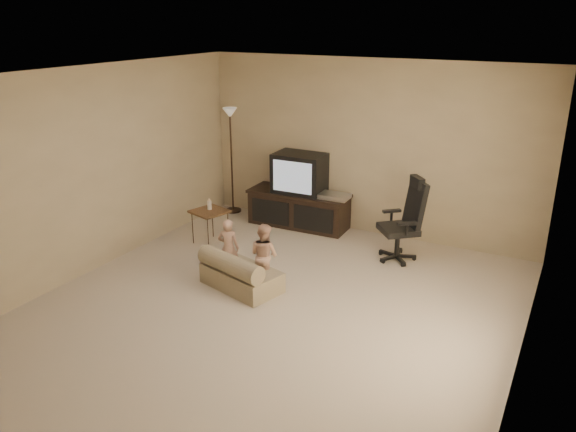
% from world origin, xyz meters
% --- Properties ---
extents(floor, '(5.50, 5.50, 0.00)m').
position_xyz_m(floor, '(0.00, 0.00, 0.00)').
color(floor, '#B6A590').
rests_on(floor, ground).
extents(room_shell, '(5.50, 5.50, 5.50)m').
position_xyz_m(room_shell, '(0.00, 0.00, 1.52)').
color(room_shell, white).
rests_on(room_shell, floor).
extents(tv_stand, '(1.59, 0.63, 1.12)m').
position_xyz_m(tv_stand, '(-0.93, 2.49, 0.47)').
color(tv_stand, black).
rests_on(tv_stand, floor).
extents(office_chair, '(0.73, 0.73, 1.12)m').
position_xyz_m(office_chair, '(0.83, 2.01, 0.40)').
color(office_chair, black).
rests_on(office_chair, floor).
extents(side_table, '(0.55, 0.55, 0.66)m').
position_xyz_m(side_table, '(-1.70, 1.26, 0.47)').
color(side_table, brown).
rests_on(side_table, floor).
extents(floor_lamp, '(0.26, 0.26, 1.69)m').
position_xyz_m(floor_lamp, '(-2.19, 2.55, 1.23)').
color(floor_lamp, black).
rests_on(floor_lamp, floor).
extents(child_sofa, '(1.05, 0.76, 0.46)m').
position_xyz_m(child_sofa, '(-0.59, 0.28, 0.19)').
color(child_sofa, tan).
rests_on(child_sofa, floor).
extents(toddler_left, '(0.31, 0.26, 0.74)m').
position_xyz_m(toddler_left, '(-0.89, 0.52, 0.37)').
color(toddler_left, tan).
rests_on(toddler_left, floor).
extents(toddler_right, '(0.41, 0.28, 0.77)m').
position_xyz_m(toddler_right, '(-0.38, 0.51, 0.39)').
color(toddler_right, tan).
rests_on(toddler_right, floor).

